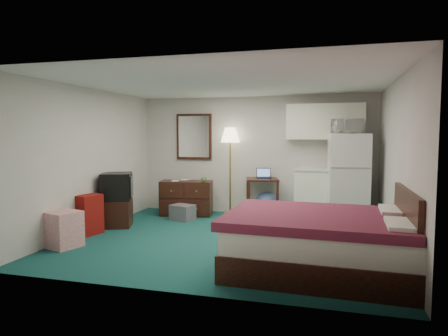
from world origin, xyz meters
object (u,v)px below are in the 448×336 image
(floor_lamp, at_px, (230,171))
(dresser, at_px, (186,198))
(bed, at_px, (320,243))
(desk, at_px, (262,198))
(tv_stand, at_px, (118,213))
(fridge, at_px, (348,180))
(suitcase, at_px, (89,215))
(kitchen_counter, at_px, (321,195))

(floor_lamp, bearing_deg, dresser, -158.18)
(bed, bearing_deg, desk, 114.30)
(dresser, height_order, bed, dresser)
(dresser, distance_m, tv_stand, 1.58)
(desk, distance_m, bed, 3.29)
(fridge, relative_size, tv_stand, 3.21)
(bed, xyz_separation_m, suitcase, (-3.83, 0.83, -0.01))
(tv_stand, xyz_separation_m, suitcase, (-0.15, -0.66, 0.09))
(floor_lamp, xyz_separation_m, bed, (1.96, -3.16, -0.57))
(suitcase, bearing_deg, fridge, 38.77)
(bed, bearing_deg, fridge, 83.18)
(desk, relative_size, fridge, 0.47)
(fridge, bearing_deg, desk, 163.38)
(tv_stand, distance_m, suitcase, 0.69)
(dresser, distance_m, suitcase, 2.23)
(floor_lamp, height_order, desk, floor_lamp)
(suitcase, bearing_deg, bed, 2.81)
(kitchen_counter, height_order, suitcase, kitchen_counter)
(fridge, xyz_separation_m, suitcase, (-4.25, -1.87, -0.52))
(floor_lamp, bearing_deg, tv_stand, -135.90)
(bed, relative_size, tv_stand, 4.11)
(dresser, height_order, fridge, fridge)
(dresser, relative_size, fridge, 0.62)
(desk, bearing_deg, floor_lamp, 156.57)
(floor_lamp, distance_m, tv_stand, 2.49)
(kitchen_counter, height_order, bed, kitchen_counter)
(floor_lamp, height_order, fridge, floor_lamp)
(dresser, distance_m, kitchen_counter, 2.76)
(floor_lamp, distance_m, fridge, 2.42)
(dresser, height_order, desk, desk)
(desk, distance_m, fridge, 1.76)
(kitchen_counter, bearing_deg, fridge, -25.41)
(dresser, relative_size, desk, 1.33)
(dresser, relative_size, kitchen_counter, 1.06)
(fridge, bearing_deg, dresser, 172.95)
(bed, bearing_deg, suitcase, 169.67)
(dresser, height_order, suitcase, dresser)
(desk, height_order, suitcase, desk)
(dresser, distance_m, fridge, 3.28)
(fridge, distance_m, tv_stand, 4.31)
(bed, xyz_separation_m, tv_stand, (-3.69, 1.49, -0.11))
(desk, bearing_deg, kitchen_counter, -14.81)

